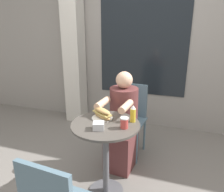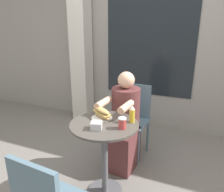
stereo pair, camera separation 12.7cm
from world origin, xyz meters
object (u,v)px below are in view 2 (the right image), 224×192
at_px(condiment_bottle, 132,114).
at_px(sandwich_on_plate, 102,114).
at_px(diner_chair, 134,113).
at_px(drink_cup, 122,123).
at_px(seated_diner, 124,127).
at_px(cafe_table, 105,144).

bearing_deg(condiment_bottle, sandwich_on_plate, -176.17).
distance_m(diner_chair, drink_cup, 0.90).
height_order(seated_diner, sandwich_on_plate, seated_diner).
bearing_deg(cafe_table, drink_cup, -9.74).
xyz_separation_m(sandwich_on_plate, drink_cup, (0.25, -0.13, 0.00)).
distance_m(diner_chair, sandwich_on_plate, 0.77).
relative_size(sandwich_on_plate, condiment_bottle, 1.47).
relative_size(seated_diner, sandwich_on_plate, 4.75).
xyz_separation_m(seated_diner, condiment_bottle, (0.20, -0.36, 0.33)).
relative_size(diner_chair, condiment_bottle, 5.53).
bearing_deg(drink_cup, diner_chair, 99.89).
bearing_deg(diner_chair, sandwich_on_plate, 86.83).
height_order(sandwich_on_plate, condiment_bottle, condiment_bottle).
bearing_deg(diner_chair, condiment_bottle, 109.48).
relative_size(seated_diner, condiment_bottle, 6.98).
height_order(seated_diner, drink_cup, seated_diner).
bearing_deg(condiment_bottle, drink_cup, -104.22).
xyz_separation_m(drink_cup, condiment_bottle, (0.04, 0.15, 0.03)).
height_order(cafe_table, condiment_bottle, condiment_bottle).
bearing_deg(sandwich_on_plate, condiment_bottle, 3.83).
distance_m(cafe_table, sandwich_on_plate, 0.28).
relative_size(diner_chair, seated_diner, 0.79).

